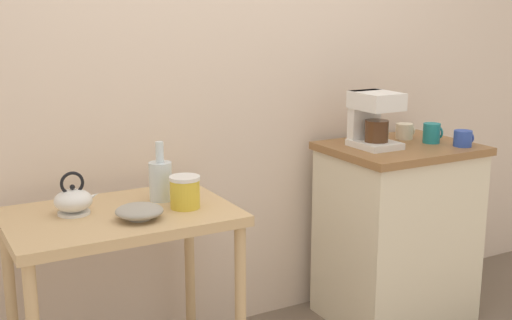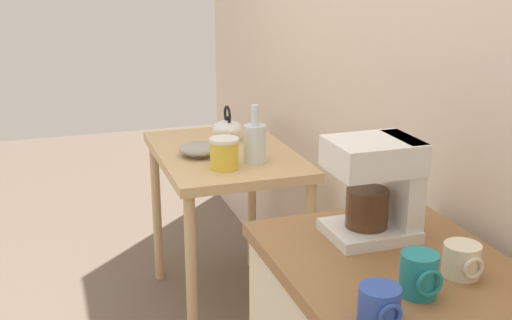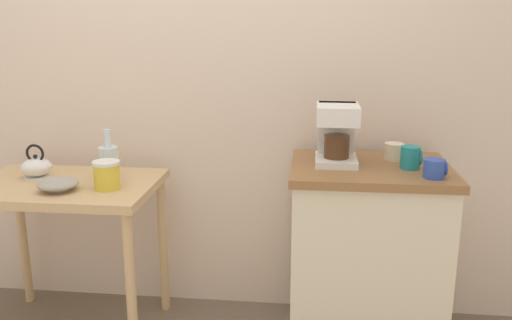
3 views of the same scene
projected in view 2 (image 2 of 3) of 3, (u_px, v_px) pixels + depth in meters
The scene contains 10 objects.
back_wall at pixel (400, 13), 2.15m from camera, with size 4.40×0.10×2.80m, color beige.
wooden_table at pixel (225, 174), 2.88m from camera, with size 0.85×0.58×0.77m.
bowl_stoneware at pixel (199, 149), 2.77m from camera, with size 0.18×0.18×0.06m.
teakettle at pixel (228, 129), 2.99m from camera, with size 0.17×0.14×0.16m.
glass_carafe_vase at pixel (255, 142), 2.67m from camera, with size 0.09×0.09×0.24m.
canister_enamel at pixel (224, 153), 2.60m from camera, with size 0.12×0.12×0.13m.
coffee_maker at pixel (379, 184), 1.67m from camera, with size 0.18×0.22×0.26m.
mug_small_cream at pixel (462, 260), 1.48m from camera, with size 0.09×0.09×0.08m.
mug_dark_teal at pixel (419, 275), 1.39m from camera, with size 0.09×0.08×0.10m.
mug_blue at pixel (380, 305), 1.29m from camera, with size 0.09×0.09×0.08m.
Camera 2 is at (2.04, -0.70, 1.58)m, focal length 45.90 mm.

